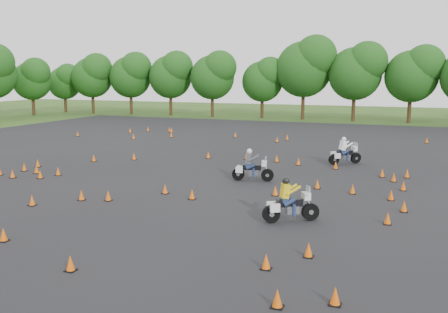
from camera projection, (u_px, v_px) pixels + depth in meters
ground at (194, 194)px, 23.65m from camera, size 140.00×140.00×0.00m
asphalt_pad at (236, 171)px, 29.18m from camera, size 62.00×62.00×0.00m
treeline at (348, 83)px, 54.38m from camera, size 86.77×32.78×10.80m
traffic_cones at (227, 166)px, 29.65m from camera, size 36.47×33.01×0.45m
rider_grey at (253, 165)px, 26.50m from camera, size 2.32×1.10×1.72m
rider_yellow at (291, 200)px, 19.15m from camera, size 2.29×1.79×1.75m
rider_white at (345, 150)px, 31.43m from camera, size 2.18×2.00×1.75m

